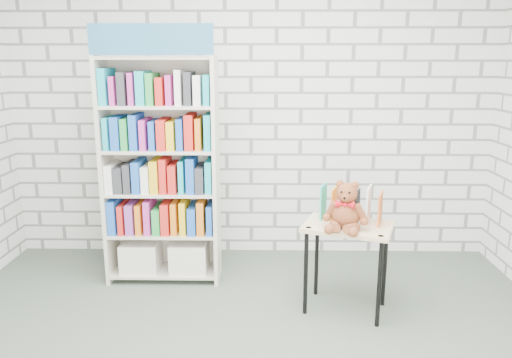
{
  "coord_description": "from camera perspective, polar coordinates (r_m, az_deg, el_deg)",
  "views": [
    {
      "loc": [
        0.13,
        -2.66,
        1.84
      ],
      "look_at": [
        0.07,
        0.95,
        0.98
      ],
      "focal_mm": 35.0,
      "sensor_mm": 36.0,
      "label": 1
    }
  ],
  "objects": [
    {
      "name": "room_shell",
      "position": [
        2.66,
        -1.82,
        12.28
      ],
      "size": [
        4.52,
        4.02,
        2.81
      ],
      "color": "silver",
      "rests_on": "ground"
    },
    {
      "name": "bookshelf",
      "position": [
        4.2,
        -10.74,
        1.11
      ],
      "size": [
        0.94,
        0.36,
        2.1
      ],
      "color": "beige",
      "rests_on": "ground"
    },
    {
      "name": "display_table",
      "position": [
        3.73,
        10.4,
        -6.53
      ],
      "size": [
        0.73,
        0.61,
        0.67
      ],
      "color": "#D3B37E",
      "rests_on": "ground"
    },
    {
      "name": "table_books",
      "position": [
        3.76,
        10.82,
        -2.82
      ],
      "size": [
        0.47,
        0.33,
        0.26
      ],
      "color": "#2AB9A6",
      "rests_on": "display_table"
    },
    {
      "name": "teddy_bear",
      "position": [
        3.57,
        10.23,
        -3.53
      ],
      "size": [
        0.32,
        0.31,
        0.35
      ],
      "color": "brown",
      "rests_on": "display_table"
    }
  ]
}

